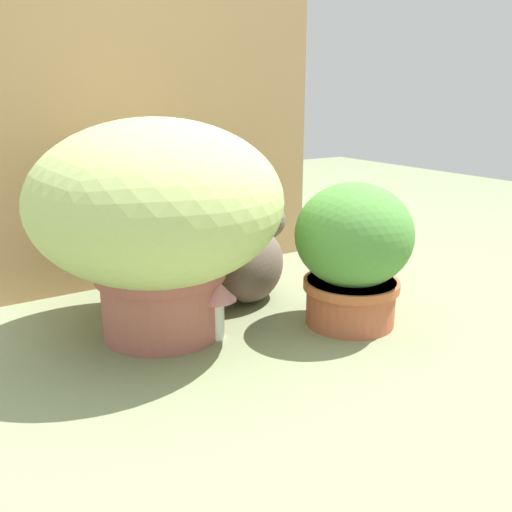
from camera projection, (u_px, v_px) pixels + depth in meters
The scene contains 6 objects.
ground_plane at pixel (227, 339), 1.42m from camera, with size 6.00×6.00×0.00m, color gray.
cardboard_backdrop at pixel (163, 131), 1.78m from camera, with size 1.12×0.03×0.98m, color tan.
grass_planter at pixel (158, 212), 1.37m from camera, with size 0.63×0.63×0.55m.
leafy_planter at pixel (353, 251), 1.46m from camera, with size 0.31×0.31×0.39m.
cat at pixel (254, 260), 1.66m from camera, with size 0.38×0.28×0.32m.
mushroom_ornament_pink at pixel (216, 296), 1.39m from camera, with size 0.11×0.11×0.16m.
Camera 1 is at (-0.64, -1.13, 0.61)m, focal length 38.69 mm.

